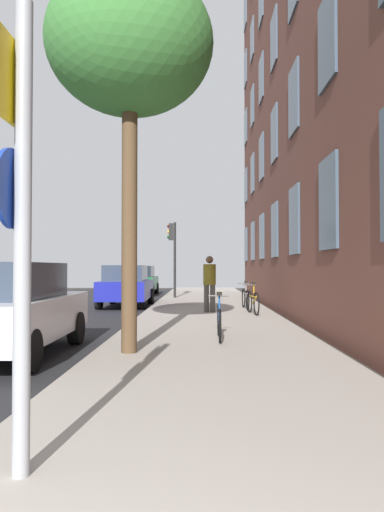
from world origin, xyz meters
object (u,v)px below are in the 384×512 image
object	(u,v)px
sign_post	(19,205)
bicycle_0	(219,321)
car_1	(126,285)
bicycle_1	(253,301)
car_0	(7,308)
bicycle_2	(245,298)
tree_near	(130,46)
pedestrian_0	(210,280)
car_2	(139,280)
traffic_light	(173,246)

from	to	relation	value
sign_post	bicycle_0	world-z (taller)	sign_post
car_1	bicycle_1	bearing A→B (deg)	-42.57
bicycle_1	car_0	world-z (taller)	car_0
car_1	bicycle_0	bearing A→B (deg)	-70.79
sign_post	bicycle_0	xyz separation A→B (m)	(1.63, 6.36, -1.50)
sign_post	bicycle_2	distance (m)	13.92
tree_near	pedestrian_0	xyz separation A→B (m)	(1.49, 7.40, -4.17)
sign_post	car_0	distance (m)	5.56
tree_near	car_2	world-z (taller)	tree_near
car_0	sign_post	bearing A→B (deg)	-67.45
traffic_light	car_0	size ratio (longest dim) A/B	0.85
car_0	tree_near	bearing A→B (deg)	-4.88
tree_near	pedestrian_0	size ratio (longest dim) A/B	3.60
bicycle_0	bicycle_2	bearing A→B (deg)	80.65
bicycle_2	car_2	distance (m)	11.37
traffic_light	bicycle_1	bearing A→B (deg)	-70.18
traffic_light	bicycle_2	world-z (taller)	traffic_light
bicycle_0	tree_near	bearing A→B (deg)	-136.08
traffic_light	bicycle_0	bearing A→B (deg)	-82.80
tree_near	car_0	size ratio (longest dim) A/B	1.53
traffic_light	car_0	xyz separation A→B (m)	(-2.02, -14.73, -1.73)
traffic_light	car_1	distance (m)	4.61
car_2	sign_post	bearing A→B (deg)	-84.77
pedestrian_0	car_0	world-z (taller)	pedestrian_0
sign_post	car_2	world-z (taller)	sign_post
bicycle_0	pedestrian_0	distance (m)	5.92
bicycle_0	car_0	distance (m)	3.96
bicycle_1	car_2	size ratio (longest dim) A/B	0.38
sign_post	bicycle_1	bearing A→B (deg)	76.18
bicycle_2	car_0	bearing A→B (deg)	-119.90
sign_post	traffic_light	world-z (taller)	traffic_light
car_1	car_2	xyz separation A→B (m)	(-0.51, 7.97, 0.00)
bicycle_0	car_2	xyz separation A→B (m)	(-3.80, 17.40, 0.36)
bicycle_0	bicycle_2	xyz separation A→B (m)	(1.18, 7.19, 0.01)
car_1	car_2	distance (m)	7.99
sign_post	tree_near	distance (m)	5.88
pedestrian_0	car_2	bearing A→B (deg)	107.90
bicycle_1	pedestrian_0	world-z (taller)	pedestrian_0
bicycle_0	car_0	bearing A→B (deg)	-160.31
tree_near	sign_post	bearing A→B (deg)	-90.66
car_2	car_1	bearing A→B (deg)	-86.31
car_0	car_1	distance (m)	10.77
car_0	bicycle_0	bearing A→B (deg)	19.69
traffic_light	bicycle_0	xyz separation A→B (m)	(1.69, -13.40, -2.08)
traffic_light	bicycle_0	size ratio (longest dim) A/B	2.17
tree_near	car_2	bearing A→B (deg)	96.72
traffic_light	car_1	xyz separation A→B (m)	(-1.60, -3.97, -1.73)
car_0	traffic_light	bearing A→B (deg)	82.18
car_2	traffic_light	bearing A→B (deg)	-62.20
bicycle_0	sign_post	bearing A→B (deg)	-104.35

